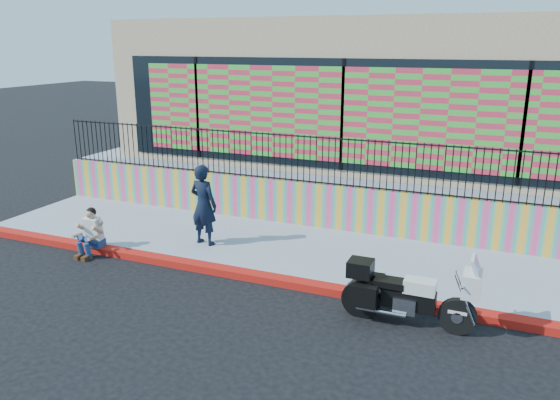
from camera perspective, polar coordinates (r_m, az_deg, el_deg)
The scene contains 10 objects.
ground at distance 10.98m, azimuth -0.05°, elevation -8.76°, with size 90.00×90.00×0.00m, color black.
red_curb at distance 10.95m, azimuth -0.05°, elevation -8.41°, with size 16.00×0.30×0.15m, color #B20C0E.
sidewalk at distance 12.37m, azimuth 2.90°, elevation -5.45°, with size 16.00×3.00×0.15m, color gray.
mural_wall at distance 13.60m, azimuth 5.22°, elevation -0.69°, with size 16.00×0.20×1.10m, color #F54084.
metal_fence at distance 13.31m, azimuth 5.35°, elevation 4.06°, with size 15.80×0.04×1.20m, color black, non-canonical shape.
elevated_platform at distance 18.40m, azimuth 10.02°, elevation 3.37°, with size 16.00×10.00×1.25m, color gray.
storefront_building at distance 17.79m, azimuth 10.28°, elevation 11.49°, with size 14.00×8.06×4.00m.
police_motorcycle at distance 9.54m, azimuth 13.07°, elevation -9.41°, with size 2.22×0.73×1.38m.
police_officer at distance 12.48m, azimuth -7.99°, elevation -0.50°, with size 0.68×0.45×1.86m, color black.
seated_man at distance 12.94m, azimuth -19.31°, elevation -3.61°, with size 0.54×0.71×1.06m.
Camera 1 is at (3.83, -9.19, 4.64)m, focal length 35.00 mm.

